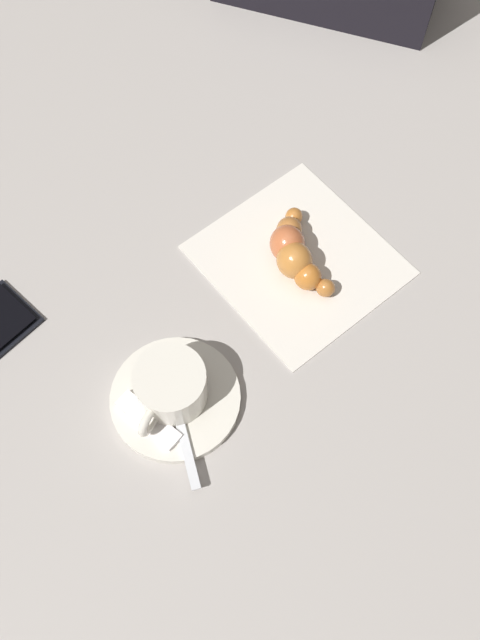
% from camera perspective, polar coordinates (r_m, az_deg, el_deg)
% --- Properties ---
extents(ground_plane, '(1.80, 1.80, 0.00)m').
position_cam_1_polar(ground_plane, '(0.71, -1.16, 0.07)').
color(ground_plane, '#A6A09A').
extents(saucer, '(0.13, 0.13, 0.01)m').
position_cam_1_polar(saucer, '(0.68, -5.38, -6.50)').
color(saucer, silver).
rests_on(saucer, ground).
extents(espresso_cup, '(0.09, 0.07, 0.05)m').
position_cam_1_polar(espresso_cup, '(0.65, -5.82, -5.48)').
color(espresso_cup, silver).
rests_on(espresso_cup, saucer).
extents(teaspoon, '(0.10, 0.12, 0.01)m').
position_cam_1_polar(teaspoon, '(0.67, -5.58, -6.29)').
color(teaspoon, silver).
rests_on(teaspoon, saucer).
extents(sugar_packet, '(0.02, 0.07, 0.01)m').
position_cam_1_polar(sugar_packet, '(0.66, -7.60, -8.22)').
color(sugar_packet, white).
rests_on(sugar_packet, saucer).
extents(napkin, '(0.23, 0.23, 0.00)m').
position_cam_1_polar(napkin, '(0.75, 4.85, 5.04)').
color(napkin, silver).
rests_on(napkin, ground).
extents(croissant, '(0.09, 0.10, 0.04)m').
position_cam_1_polar(croissant, '(0.73, 4.51, 5.66)').
color(croissant, '#B76D2E').
rests_on(croissant, napkin).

